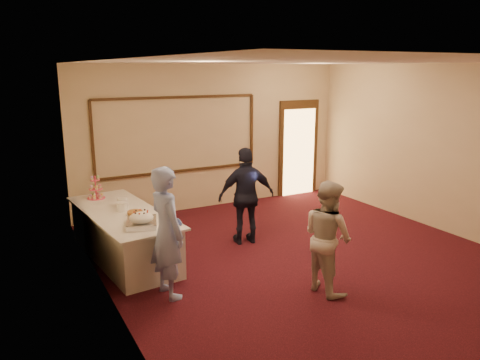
% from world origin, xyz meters
% --- Properties ---
extents(floor, '(7.00, 7.00, 0.00)m').
position_xyz_m(floor, '(0.00, 0.00, 0.00)').
color(floor, black).
rests_on(floor, ground).
extents(room_walls, '(6.04, 7.04, 3.02)m').
position_xyz_m(room_walls, '(0.00, 0.00, 2.03)').
color(room_walls, beige).
rests_on(room_walls, floor).
extents(wall_molding, '(3.45, 0.04, 1.55)m').
position_xyz_m(wall_molding, '(-0.80, 3.47, 1.60)').
color(wall_molding, '#341E0F').
rests_on(wall_molding, room_walls).
extents(doorway, '(1.05, 0.07, 2.20)m').
position_xyz_m(doorway, '(2.15, 3.45, 1.08)').
color(doorway, '#341E0F').
rests_on(doorway, floor).
extents(buffet_table, '(1.27, 2.67, 0.77)m').
position_xyz_m(buffet_table, '(-2.50, 1.51, 0.39)').
color(buffet_table, white).
rests_on(buffet_table, floor).
extents(pavlova_tray, '(0.53, 0.63, 0.21)m').
position_xyz_m(pavlova_tray, '(-2.43, 0.70, 0.86)').
color(pavlova_tray, '#B6B7BD').
rests_on(pavlova_tray, buffet_table).
extents(cupcake_stand, '(0.29, 0.29, 0.43)m').
position_xyz_m(cupcake_stand, '(-2.69, 2.45, 0.92)').
color(cupcake_stand, '#F04A74').
rests_on(cupcake_stand, buffet_table).
extents(plate_stack_a, '(0.17, 0.17, 0.14)m').
position_xyz_m(plate_stack_a, '(-2.49, 1.52, 0.84)').
color(plate_stack_a, white).
rests_on(plate_stack_a, buffet_table).
extents(plate_stack_b, '(0.18, 0.18, 0.15)m').
position_xyz_m(plate_stack_b, '(-2.42, 1.77, 0.84)').
color(plate_stack_b, white).
rests_on(plate_stack_b, buffet_table).
extents(tart, '(0.27, 0.27, 0.05)m').
position_xyz_m(tart, '(-2.37, 1.25, 0.80)').
color(tart, white).
rests_on(tart, buffet_table).
extents(man, '(0.49, 0.68, 1.73)m').
position_xyz_m(man, '(-2.30, 0.02, 0.87)').
color(man, '#91AAF6').
rests_on(man, floor).
extents(woman, '(0.60, 0.76, 1.51)m').
position_xyz_m(woman, '(-0.39, -0.84, 0.76)').
color(woman, beige).
rests_on(woman, floor).
extents(guest, '(1.02, 0.59, 1.64)m').
position_xyz_m(guest, '(-0.48, 1.21, 0.82)').
color(guest, black).
rests_on(guest, floor).
extents(camera_flash, '(0.08, 0.05, 0.05)m').
position_xyz_m(camera_flash, '(-0.39, 1.10, 1.18)').
color(camera_flash, white).
rests_on(camera_flash, guest).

